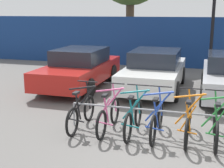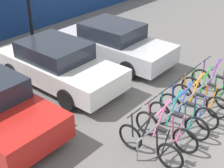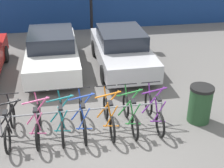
{
  "view_description": "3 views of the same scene",
  "coord_description": "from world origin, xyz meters",
  "px_view_note": "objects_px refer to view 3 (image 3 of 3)",
  "views": [
    {
      "loc": [
        0.52,
        -5.98,
        2.72
      ],
      "look_at": [
        -1.68,
        1.37,
        0.92
      ],
      "focal_mm": 50.0,
      "sensor_mm": 36.0,
      "label": 1
    },
    {
      "loc": [
        -6.85,
        -2.26,
        4.92
      ],
      "look_at": [
        -1.24,
        2.39,
        0.84
      ],
      "focal_mm": 50.0,
      "sensor_mm": 36.0,
      "label": 2
    },
    {
      "loc": [
        -0.82,
        -6.15,
        4.75
      ],
      "look_at": [
        0.48,
        1.24,
        0.94
      ],
      "focal_mm": 50.0,
      "sensor_mm": 36.0,
      "label": 3
    }
  ],
  "objects_px": {
    "bike_rack": "(84,112)",
    "car_white": "(52,51)",
    "bicycle_green": "(130,114)",
    "bicycle_purple": "(154,112)",
    "bicycle_black": "(10,126)",
    "car_silver": "(121,49)",
    "bicycle_blue": "(83,119)",
    "trash_bin": "(200,104)",
    "bicycle_orange": "(109,116)",
    "bicycle_teal": "(62,121)",
    "bicycle_pink": "(38,123)"
  },
  "relations": [
    {
      "from": "bike_rack",
      "to": "car_white",
      "type": "bearing_deg",
      "value": 100.79
    },
    {
      "from": "bicycle_green",
      "to": "bicycle_purple",
      "type": "bearing_deg",
      "value": 3.53
    },
    {
      "from": "bicycle_black",
      "to": "car_white",
      "type": "distance_m",
      "value": 4.34
    },
    {
      "from": "bike_rack",
      "to": "car_silver",
      "type": "xyz_separation_m",
      "value": [
        1.77,
        3.82,
        0.2
      ]
    },
    {
      "from": "bike_rack",
      "to": "bicycle_blue",
      "type": "distance_m",
      "value": 0.19
    },
    {
      "from": "bicycle_green",
      "to": "trash_bin",
      "type": "height_order",
      "value": "bicycle_green"
    },
    {
      "from": "bike_rack",
      "to": "bicycle_purple",
      "type": "height_order",
      "value": "bicycle_purple"
    },
    {
      "from": "bicycle_orange",
      "to": "bicycle_purple",
      "type": "xyz_separation_m",
      "value": [
        1.21,
        0.0,
        0.0
      ]
    },
    {
      "from": "bicycle_teal",
      "to": "bicycle_pink",
      "type": "bearing_deg",
      "value": -177.34
    },
    {
      "from": "trash_bin",
      "to": "bicycle_pink",
      "type": "bearing_deg",
      "value": 179.51
    },
    {
      "from": "bicycle_black",
      "to": "car_white",
      "type": "xyz_separation_m",
      "value": [
        1.06,
        4.19,
        0.31
      ]
    },
    {
      "from": "bicycle_black",
      "to": "bicycle_purple",
      "type": "distance_m",
      "value": 3.67
    },
    {
      "from": "bicycle_orange",
      "to": "bicycle_teal",
      "type": "bearing_deg",
      "value": -178.36
    },
    {
      "from": "bike_rack",
      "to": "car_white",
      "type": "relative_size",
      "value": 0.95
    },
    {
      "from": "car_silver",
      "to": "bicycle_orange",
      "type": "bearing_deg",
      "value": -106.01
    },
    {
      "from": "car_white",
      "to": "car_silver",
      "type": "xyz_separation_m",
      "value": [
        2.54,
        -0.22,
        -0.0
      ]
    },
    {
      "from": "bike_rack",
      "to": "bicycle_blue",
      "type": "xyz_separation_m",
      "value": [
        -0.04,
        -0.15,
        -0.11
      ]
    },
    {
      "from": "bicycle_purple",
      "to": "bicycle_orange",
      "type": "bearing_deg",
      "value": 177.99
    },
    {
      "from": "bike_rack",
      "to": "car_silver",
      "type": "relative_size",
      "value": 0.96
    },
    {
      "from": "bicycle_pink",
      "to": "bicycle_purple",
      "type": "distance_m",
      "value": 2.99
    },
    {
      "from": "bicycle_green",
      "to": "car_silver",
      "type": "bearing_deg",
      "value": 85.26
    },
    {
      "from": "bicycle_orange",
      "to": "trash_bin",
      "type": "height_order",
      "value": "bicycle_orange"
    },
    {
      "from": "bicycle_blue",
      "to": "car_white",
      "type": "relative_size",
      "value": 0.38
    },
    {
      "from": "bicycle_pink",
      "to": "bicycle_blue",
      "type": "distance_m",
      "value": 1.11
    },
    {
      "from": "bicycle_pink",
      "to": "car_silver",
      "type": "bearing_deg",
      "value": 50.75
    },
    {
      "from": "bicycle_teal",
      "to": "trash_bin",
      "type": "relative_size",
      "value": 1.66
    },
    {
      "from": "bicycle_black",
      "to": "bicycle_orange",
      "type": "height_order",
      "value": "same"
    },
    {
      "from": "bicycle_green",
      "to": "bicycle_purple",
      "type": "xyz_separation_m",
      "value": [
        0.65,
        0.0,
        0.0
      ]
    },
    {
      "from": "bicycle_pink",
      "to": "car_silver",
      "type": "distance_m",
      "value": 4.94
    },
    {
      "from": "bicycle_black",
      "to": "car_silver",
      "type": "distance_m",
      "value": 5.37
    },
    {
      "from": "bicycle_purple",
      "to": "car_silver",
      "type": "bearing_deg",
      "value": 88.99
    },
    {
      "from": "bicycle_blue",
      "to": "bicycle_purple",
      "type": "distance_m",
      "value": 1.88
    },
    {
      "from": "bicycle_black",
      "to": "bicycle_blue",
      "type": "height_order",
      "value": "same"
    },
    {
      "from": "bicycle_black",
      "to": "car_silver",
      "type": "xyz_separation_m",
      "value": [
        3.6,
        3.97,
        0.31
      ]
    },
    {
      "from": "bicycle_pink",
      "to": "bicycle_green",
      "type": "height_order",
      "value": "same"
    },
    {
      "from": "bicycle_orange",
      "to": "trash_bin",
      "type": "distance_m",
      "value": 2.46
    },
    {
      "from": "bicycle_blue",
      "to": "bicycle_green",
      "type": "bearing_deg",
      "value": -2.54
    },
    {
      "from": "bicycle_orange",
      "to": "trash_bin",
      "type": "xyz_separation_m",
      "value": [
        2.46,
        -0.04,
        0.14
      ]
    },
    {
      "from": "bicycle_teal",
      "to": "car_silver",
      "type": "distance_m",
      "value": 4.62
    },
    {
      "from": "bicycle_black",
      "to": "bicycle_purple",
      "type": "bearing_deg",
      "value": 2.43
    },
    {
      "from": "bicycle_pink",
      "to": "bicycle_purple",
      "type": "bearing_deg",
      "value": -2.89
    },
    {
      "from": "car_white",
      "to": "bicycle_pink",
      "type": "bearing_deg",
      "value": -95.27
    },
    {
      "from": "car_white",
      "to": "bicycle_purple",
      "type": "bearing_deg",
      "value": -58.14
    },
    {
      "from": "bicycle_blue",
      "to": "bicycle_purple",
      "type": "relative_size",
      "value": 1.0
    },
    {
      "from": "bicycle_black",
      "to": "bicycle_teal",
      "type": "xyz_separation_m",
      "value": [
        1.26,
        0.0,
        0.0
      ]
    },
    {
      "from": "bicycle_green",
      "to": "car_white",
      "type": "height_order",
      "value": "car_white"
    },
    {
      "from": "bicycle_black",
      "to": "bicycle_pink",
      "type": "bearing_deg",
      "value": 2.43
    },
    {
      "from": "bicycle_green",
      "to": "car_white",
      "type": "relative_size",
      "value": 0.38
    },
    {
      "from": "bicycle_black",
      "to": "bicycle_blue",
      "type": "relative_size",
      "value": 1.0
    },
    {
      "from": "bicycle_orange",
      "to": "trash_bin",
      "type": "relative_size",
      "value": 1.66
    }
  ]
}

